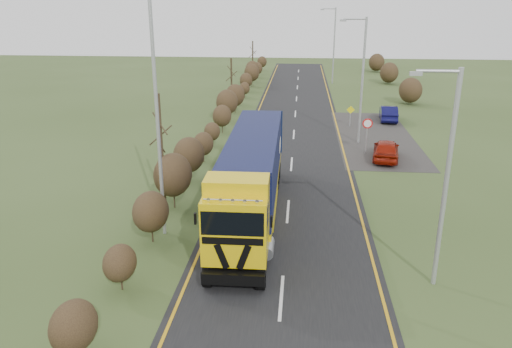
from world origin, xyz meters
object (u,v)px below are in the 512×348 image
(lorry, at_px, (252,173))
(car_blue_sedan, at_px, (388,113))
(streetlight_near, at_px, (445,173))
(speed_sign, at_px, (367,129))
(car_red_hatchback, at_px, (386,150))

(lorry, distance_m, car_blue_sedan, 24.94)
(streetlight_near, bearing_deg, speed_sign, 91.60)
(car_red_hatchback, bearing_deg, speed_sign, -36.98)
(lorry, bearing_deg, car_blue_sedan, 64.88)
(lorry, bearing_deg, streetlight_near, -37.79)
(lorry, xyz_separation_m, car_red_hatchback, (8.23, 10.47, -1.60))
(speed_sign, bearing_deg, lorry, -120.85)
(lorry, relative_size, streetlight_near, 1.78)
(car_red_hatchback, bearing_deg, car_blue_sedan, -90.08)
(lorry, relative_size, car_red_hatchback, 3.50)
(streetlight_near, relative_size, speed_sign, 3.19)
(car_blue_sedan, height_order, streetlight_near, streetlight_near)
(lorry, distance_m, car_red_hatchback, 13.42)
(car_red_hatchback, height_order, streetlight_near, streetlight_near)
(car_blue_sedan, distance_m, speed_sign, 11.44)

